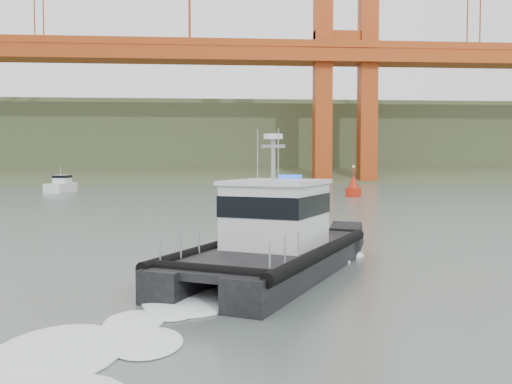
# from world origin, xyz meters

# --- Properties ---
(ground) EXTENTS (400.00, 400.00, 0.00)m
(ground) POSITION_xyz_m (0.00, 0.00, 0.00)
(ground) COLOR #52625B
(ground) RESTS_ON ground
(headlands) EXTENTS (500.00, 105.36, 27.12)m
(headlands) POSITION_xyz_m (0.00, 125.50, 7.05)
(headlands) COLOR #3B492A
(headlands) RESTS_ON ground
(patrol_boat) EXTENTS (8.52, 11.34, 5.23)m
(patrol_boat) POSITION_xyz_m (0.88, -3.86, 1.31)
(patrol_boat) COLOR black
(patrol_boat) RESTS_ON ground
(motorboat) EXTENTS (2.86, 6.49, 3.45)m
(motorboat) POSITION_xyz_m (-20.85, 51.61, 0.86)
(motorboat) COLOR silver
(motorboat) RESTS_ON ground
(nav_buoy) EXTENTS (1.80, 1.80, 3.75)m
(nav_buoy) POSITION_xyz_m (14.55, 38.86, 0.99)
(nav_buoy) COLOR #B0210C
(nav_buoy) RESTS_ON ground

